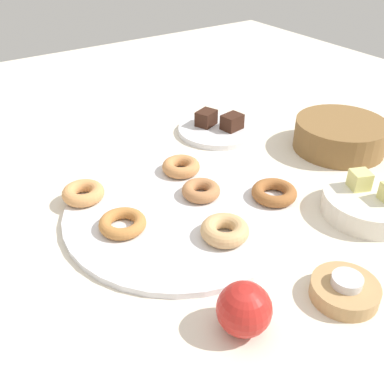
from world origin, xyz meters
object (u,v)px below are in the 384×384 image
donut_0 (123,223)px  basket (340,135)px  fruit_bowl (369,204)px  apple (244,309)px  donut_2 (225,230)px  donut_3 (181,167)px  donut_5 (274,193)px  melon_chunk_left (360,180)px  donut_4 (83,193)px  brownie_near (206,118)px  candle_holder (345,291)px  donut_plate (179,212)px  cake_plate (218,130)px  donut_1 (201,191)px  brownie_far (232,122)px  tealight (347,281)px

donut_0 → basket: size_ratio=0.40×
fruit_bowl → apple: size_ratio=2.26×
donut_2 → donut_3: donut_2 is taller
donut_5 → melon_chunk_left: melon_chunk_left is taller
donut_4 → melon_chunk_left: (0.31, 0.45, 0.04)m
brownie_near → apple: 0.67m
candle_holder → fruit_bowl: size_ratio=0.59×
donut_plate → cake_plate: (-0.25, 0.28, 0.00)m
donut_5 → brownie_near: 0.37m
donut_4 → donut_5: bearing=56.5°
donut_1 → donut_plate: bearing=-75.4°
donut_4 → brownie_far: 0.46m
donut_1 → cake_plate: (-0.24, 0.22, -0.02)m
donut_3 → tealight: tealight is taller
cake_plate → apple: size_ratio=2.60×
donut_2 → candle_holder: bearing=19.0°
donut_3 → apple: 0.44m
donut_1 → brownie_near: bearing=142.8°
melon_chunk_left → donut_1: bearing=-127.2°
donut_4 → brownie_near: (-0.15, 0.41, 0.01)m
cake_plate → candle_holder: candle_holder is taller
brownie_far → melon_chunk_left: size_ratio=1.44×
donut_3 → tealight: (0.45, 0.01, 0.01)m
donut_3 → basket: bearing=75.1°
melon_chunk_left → donut_plate: bearing=-118.9°
donut_2 → candle_holder: donut_2 is taller
donut_plate → cake_plate: cake_plate is taller
donut_5 → basket: 0.31m
donut_plate → donut_1: donut_1 is taller
donut_plate → donut_4: (-0.14, -0.14, 0.02)m
candle_holder → donut_2: bearing=-161.0°
donut_1 → donut_4: bearing=-121.4°
donut_1 → tealight: size_ratio=1.64×
donut_2 → cake_plate: donut_2 is taller
tealight → basket: size_ratio=0.22×
melon_chunk_left → fruit_bowl: bearing=0.0°
donut_2 → basket: 0.47m
melon_chunk_left → apple: 0.40m
donut_plate → tealight: (0.33, 0.09, 0.03)m
tealight → donut_3: bearing=-178.3°
donut_3 → fruit_bowl: bearing=35.4°
donut_3 → basket: basket is taller
fruit_bowl → apple: apple is taller
donut_3 → candle_holder: (0.45, 0.01, -0.01)m
melon_chunk_left → brownie_far: bearing=-179.8°
donut_1 → donut_2: bearing=-17.2°
donut_plate → cake_plate: 0.38m
brownie_far → candle_holder: 0.60m
donut_1 → brownie_near: size_ratio=1.52×
donut_1 → donut_5: (0.09, 0.12, -0.00)m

